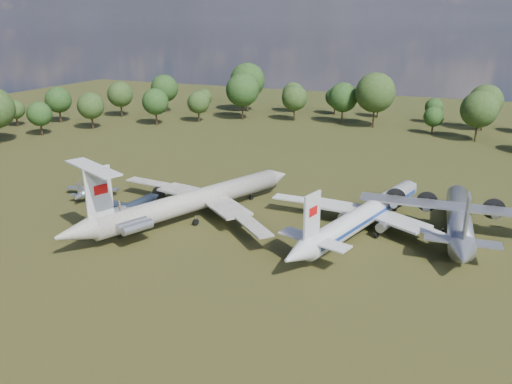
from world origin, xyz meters
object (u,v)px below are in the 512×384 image
at_px(an12_transport, 459,222).
at_px(person_on_il62, 120,206).
at_px(small_prop_west, 130,210).
at_px(small_prop_northwest, 92,190).
at_px(il62_airliner, 194,204).
at_px(tu104_jet, 365,218).

bearing_deg(an12_transport, person_on_il62, -158.36).
bearing_deg(small_prop_west, person_on_il62, -53.35).
xyz_separation_m(an12_transport, small_prop_west, (-49.03, -13.08, -0.94)).
bearing_deg(person_on_il62, small_prop_northwest, -23.13).
bearing_deg(an12_transport, il62_airliner, -170.48).
height_order(il62_airliner, person_on_il62, person_on_il62).
distance_m(il62_airliner, tu104_jet, 26.77).
xyz_separation_m(tu104_jet, small_prop_west, (-36.09, -8.97, -0.94)).
relative_size(small_prop_west, person_on_il62, 10.52).
distance_m(an12_transport, small_prop_northwest, 62.30).
xyz_separation_m(il62_airliner, tu104_jet, (26.27, 5.16, -0.16)).
height_order(small_prop_west, person_on_il62, person_on_il62).
relative_size(il62_airliner, small_prop_northwest, 3.57).
relative_size(il62_airliner, tu104_jet, 1.10).
height_order(il62_airliner, small_prop_northwest, il62_airliner).
height_order(il62_airliner, small_prop_west, il62_airliner).
height_order(tu104_jet, person_on_il62, person_on_il62).
bearing_deg(small_prop_west, an12_transport, 21.31).
relative_size(small_prop_northwest, person_on_il62, 8.45).
bearing_deg(il62_airliner, small_prop_northwest, -161.99).
distance_m(il62_airliner, small_prop_west, 10.59).
height_order(an12_transport, person_on_il62, person_on_il62).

